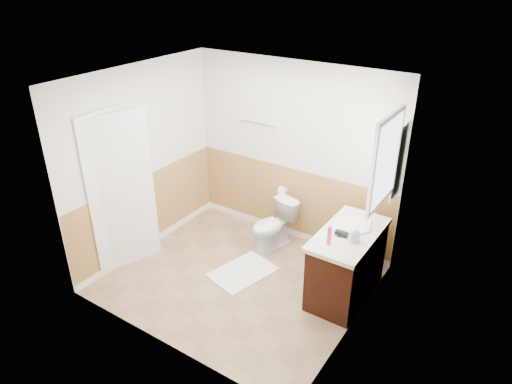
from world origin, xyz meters
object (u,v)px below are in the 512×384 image
Objects in this scene: toilet at (273,226)px; vanity_cabinet at (347,266)px; lotion_bottle at (329,235)px; soap_dispenser at (356,235)px; bath_mat at (243,272)px.

vanity_cabinet is at bearing -2.39° from toilet.
lotion_bottle is 0.30m from soap_dispenser.
soap_dispenser is at bearing -6.52° from toilet.
vanity_cabinet is at bearing 73.80° from lotion_bottle.
toilet is 1.58m from soap_dispenser.
vanity_cabinet is (1.25, -0.38, 0.06)m from toilet.
soap_dispenser reaches higher than toilet.
toilet is 0.84× the size of bath_mat.
soap_dispenser is (1.37, -0.53, 0.60)m from toilet.
bath_mat is at bearing -179.97° from lotion_bottle.
toilet is 0.61× the size of vanity_cabinet.
lotion_bottle is (-0.10, -0.34, 0.56)m from vanity_cabinet.
vanity_cabinet reaches higher than bath_mat.
lotion_bottle reaches higher than vanity_cabinet.
vanity_cabinet is 6.24× the size of soap_dispenser.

